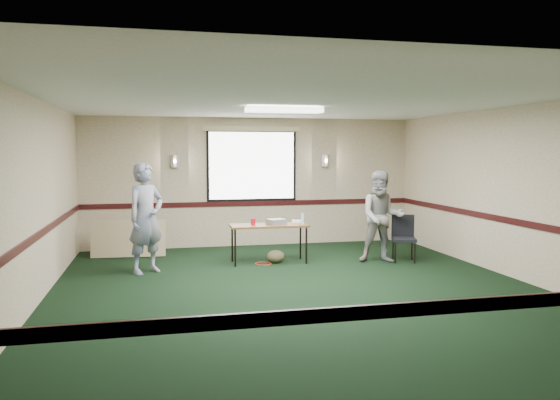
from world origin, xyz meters
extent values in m
plane|color=black|center=(0.00, 0.00, 0.00)|extent=(8.00, 8.00, 0.00)
plane|color=tan|center=(0.00, 4.00, 1.35)|extent=(7.00, 0.00, 7.00)
plane|color=tan|center=(0.00, -4.00, 1.35)|extent=(7.00, 0.00, 7.00)
plane|color=tan|center=(-3.50, 0.00, 1.35)|extent=(0.00, 8.00, 8.00)
plane|color=tan|center=(3.50, 0.00, 1.35)|extent=(0.00, 8.00, 8.00)
plane|color=silver|center=(0.00, 0.00, 2.70)|extent=(8.00, 8.00, 0.00)
cube|color=black|center=(0.00, 3.98, 0.90)|extent=(7.00, 0.03, 0.10)
cube|color=black|center=(0.00, -3.98, 0.90)|extent=(7.00, 0.03, 0.10)
cube|color=black|center=(-3.48, 0.00, 0.90)|extent=(0.03, 8.00, 0.10)
cube|color=black|center=(3.48, 0.00, 0.90)|extent=(0.03, 8.00, 0.10)
cube|color=black|center=(0.00, 3.98, 1.70)|extent=(1.90, 0.01, 1.50)
cube|color=white|center=(0.00, 3.97, 1.70)|extent=(1.80, 0.02, 1.40)
cube|color=beige|center=(0.00, 3.97, 2.47)|extent=(2.05, 0.08, 0.10)
cylinder|color=silver|center=(-1.60, 3.94, 1.80)|extent=(0.16, 0.16, 0.25)
cylinder|color=silver|center=(1.60, 3.94, 1.80)|extent=(0.16, 0.16, 0.25)
cube|color=white|center=(0.00, 1.00, 2.64)|extent=(1.20, 0.32, 0.08)
cube|color=#502D16|center=(-0.02, 2.11, 0.67)|extent=(1.39, 0.58, 0.04)
cylinder|color=black|center=(-0.66, 1.90, 0.33)|extent=(0.03, 0.03, 0.65)
cylinder|color=black|center=(0.61, 1.87, 0.33)|extent=(0.03, 0.03, 0.65)
cylinder|color=black|center=(-0.65, 2.34, 0.33)|extent=(0.03, 0.03, 0.65)
cylinder|color=black|center=(0.62, 2.32, 0.33)|extent=(0.03, 0.03, 0.65)
cube|color=gray|center=(0.11, 2.07, 0.74)|extent=(0.37, 0.33, 0.10)
cube|color=white|center=(0.54, 2.25, 0.71)|extent=(0.21, 0.19, 0.05)
cylinder|color=#B00B18|center=(-0.30, 2.12, 0.75)|extent=(0.08, 0.08, 0.12)
cylinder|color=#91CFED|center=(0.59, 2.03, 0.79)|extent=(0.06, 0.06, 0.20)
ellipsoid|color=#4D462C|center=(0.09, 2.05, 0.12)|extent=(0.36, 0.30, 0.23)
torus|color=red|center=(-0.15, 2.00, 0.01)|extent=(0.36, 0.36, 0.01)
cube|color=tan|center=(-2.51, 3.23, 0.35)|extent=(1.39, 0.31, 0.70)
cube|color=black|center=(2.39, 1.66, 0.41)|extent=(0.51, 0.51, 0.05)
cube|color=black|center=(2.45, 1.85, 0.63)|extent=(0.40, 0.17, 0.41)
cylinder|color=black|center=(2.17, 1.55, 0.19)|extent=(0.03, 0.03, 0.38)
cylinder|color=black|center=(2.49, 1.44, 0.19)|extent=(0.03, 0.03, 0.38)
cylinder|color=black|center=(2.28, 1.88, 0.19)|extent=(0.03, 0.03, 0.38)
cylinder|color=black|center=(2.60, 1.77, 0.19)|extent=(0.03, 0.03, 0.38)
imported|color=#445A96|center=(-2.15, 1.74, 0.91)|extent=(0.79, 0.75, 1.81)
imported|color=#66879F|center=(1.97, 1.71, 0.83)|extent=(0.94, 0.82, 1.65)
camera|label=1|loc=(-1.97, -7.37, 1.98)|focal=35.00mm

